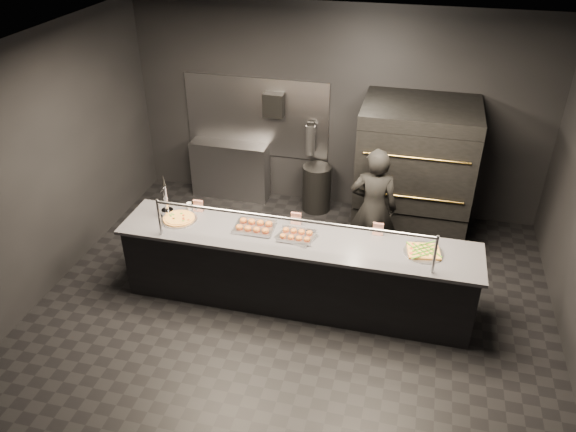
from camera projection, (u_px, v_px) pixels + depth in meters
The scene contains 15 objects.
room at pixel (296, 190), 6.05m from camera, with size 6.04×6.00×3.00m.
service_counter at pixel (296, 270), 6.54m from camera, with size 4.10×0.78×1.37m.
pizza_oven at pixel (414, 171), 7.60m from camera, with size 1.50×1.23×1.91m.
prep_shelf at pixel (231, 170), 8.80m from camera, with size 1.20×0.35×0.90m, color #99999E.
towel_dispenser at pixel (274, 105), 8.14m from camera, with size 0.30×0.20×0.35m, color black.
fire_extinguisher at pixel (310, 139), 8.29m from camera, with size 0.14×0.14×0.51m.
beer_tap at pixel (166, 204), 6.62m from camera, with size 0.14×0.20×0.54m.
round_pizza at pixel (179, 219), 6.61m from camera, with size 0.43×0.43×0.03m.
slider_tray_a at pixel (254, 226), 6.44m from camera, with size 0.46×0.35×0.07m.
slider_tray_b at pixel (296, 235), 6.29m from camera, with size 0.47×0.40×0.06m.
square_pizza at pixel (424, 251), 6.03m from camera, with size 0.43×0.43×0.05m.
condiment_jar at pixel (191, 207), 6.79m from camera, with size 0.15×0.06×0.10m.
tent_cards at pixel (289, 217), 6.52m from camera, with size 2.28×0.04×0.15m.
trash_bin at pixel (317, 188), 8.47m from camera, with size 0.43×0.43×0.72m, color black.
worker at pixel (373, 209), 7.04m from camera, with size 0.60×0.39×1.63m, color black.
Camera 1 is at (1.18, -5.13, 4.39)m, focal length 35.00 mm.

